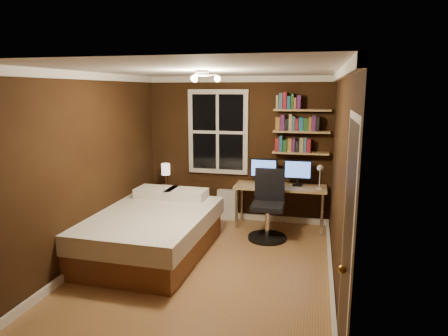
% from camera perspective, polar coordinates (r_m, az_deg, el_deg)
% --- Properties ---
extents(floor, '(4.20, 4.20, 0.00)m').
position_cam_1_polar(floor, '(5.35, -2.57, -14.04)').
color(floor, brown).
rests_on(floor, ground).
extents(wall_back, '(3.20, 0.04, 2.50)m').
position_cam_1_polar(wall_back, '(6.97, 2.01, 2.66)').
color(wall_back, black).
rests_on(wall_back, ground).
extents(wall_left, '(0.04, 4.20, 2.50)m').
position_cam_1_polar(wall_left, '(5.60, -18.66, -0.02)').
color(wall_left, black).
rests_on(wall_left, ground).
extents(wall_right, '(0.04, 4.20, 2.50)m').
position_cam_1_polar(wall_right, '(4.78, 16.10, -1.70)').
color(wall_right, black).
rests_on(wall_right, ground).
extents(ceiling, '(3.20, 4.20, 0.02)m').
position_cam_1_polar(ceiling, '(4.85, -2.84, 13.77)').
color(ceiling, white).
rests_on(ceiling, wall_back).
extents(window, '(1.06, 0.06, 1.46)m').
position_cam_1_polar(window, '(6.97, -0.87, 5.15)').
color(window, silver).
rests_on(window, wall_back).
extents(door, '(0.03, 0.82, 2.05)m').
position_cam_1_polar(door, '(3.36, 16.98, -11.21)').
color(door, black).
rests_on(door, ground).
extents(door_knob, '(0.06, 0.06, 0.06)m').
position_cam_1_polar(door_knob, '(3.09, 16.55, -13.70)').
color(door_knob, gold).
rests_on(door_knob, door).
extents(ceiling_fixture, '(0.44, 0.44, 0.18)m').
position_cam_1_polar(ceiling_fixture, '(4.75, -3.16, 12.62)').
color(ceiling_fixture, beige).
rests_on(ceiling_fixture, ceiling).
extents(bookshelf_lower, '(0.92, 0.22, 0.03)m').
position_cam_1_polar(bookshelf_lower, '(6.72, 10.88, 2.16)').
color(bookshelf_lower, '#A78651').
rests_on(bookshelf_lower, wall_back).
extents(books_row_lower, '(0.54, 0.16, 0.23)m').
position_cam_1_polar(books_row_lower, '(6.71, 10.92, 3.25)').
color(books_row_lower, maroon).
rests_on(books_row_lower, bookshelf_lower).
extents(bookshelf_middle, '(0.92, 0.22, 0.03)m').
position_cam_1_polar(bookshelf_middle, '(6.68, 10.99, 5.12)').
color(bookshelf_middle, '#A78651').
rests_on(bookshelf_middle, wall_back).
extents(books_row_middle, '(0.66, 0.16, 0.23)m').
position_cam_1_polar(books_row_middle, '(6.67, 11.03, 6.23)').
color(books_row_middle, '#1B5A7C').
rests_on(books_row_middle, bookshelf_middle).
extents(bookshelf_upper, '(0.92, 0.22, 0.03)m').
position_cam_1_polar(bookshelf_upper, '(6.65, 11.10, 8.12)').
color(bookshelf_upper, '#A78651').
rests_on(bookshelf_upper, wall_back).
extents(books_row_upper, '(0.42, 0.16, 0.23)m').
position_cam_1_polar(books_row_upper, '(6.65, 11.14, 9.24)').
color(books_row_upper, '#245426').
rests_on(books_row_upper, bookshelf_upper).
extents(bed, '(1.63, 2.23, 0.74)m').
position_cam_1_polar(bed, '(5.77, -10.45, -8.89)').
color(bed, brown).
rests_on(bed, ground).
extents(nightstand, '(0.55, 0.55, 0.56)m').
position_cam_1_polar(nightstand, '(7.28, -8.20, -4.91)').
color(nightstand, brown).
rests_on(nightstand, ground).
extents(bedside_lamp, '(0.15, 0.15, 0.44)m').
position_cam_1_polar(bedside_lamp, '(7.16, -8.31, -1.09)').
color(bedside_lamp, silver).
rests_on(bedside_lamp, nightstand).
extents(radiator, '(0.36, 0.13, 0.54)m').
position_cam_1_polar(radiator, '(7.11, 0.51, -5.27)').
color(radiator, silver).
rests_on(radiator, ground).
extents(desk, '(1.50, 0.56, 0.71)m').
position_cam_1_polar(desk, '(6.68, 8.04, -3.05)').
color(desk, '#A78651').
rests_on(desk, ground).
extents(monitor_left, '(0.46, 0.12, 0.43)m').
position_cam_1_polar(monitor_left, '(6.72, 5.67, -0.47)').
color(monitor_left, black).
rests_on(monitor_left, desk).
extents(monitor_right, '(0.46, 0.12, 0.43)m').
position_cam_1_polar(monitor_right, '(6.68, 10.47, -0.69)').
color(monitor_right, black).
rests_on(monitor_right, desk).
extents(desk_lamp, '(0.14, 0.32, 0.44)m').
position_cam_1_polar(desk_lamp, '(6.45, 13.54, -1.20)').
color(desk_lamp, silver).
rests_on(desk_lamp, desk).
extents(office_chair, '(0.59, 0.59, 1.07)m').
position_cam_1_polar(office_chair, '(6.23, 6.30, -6.29)').
color(office_chair, black).
rests_on(office_chair, ground).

